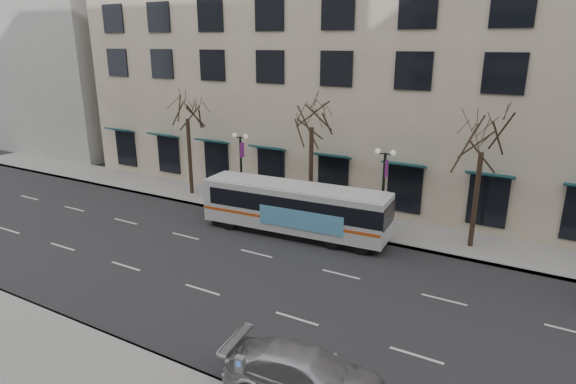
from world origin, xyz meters
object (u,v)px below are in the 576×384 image
Objects in this scene: tree_far_left at (187,105)px; pay_station at (240,367)px; city_bus at (296,208)px; lamp_post_left at (241,167)px; silver_car at (307,376)px; tree_far_right at (484,134)px; tree_far_mid at (312,112)px; lamp_post_right at (383,188)px.

tree_far_left is 5.85× the size of pay_station.
city_bus is 8.01× the size of pay_station.
lamp_post_left reaches higher than silver_car.
silver_car is (17.49, -15.00, -5.89)m from tree_far_left.
tree_far_right is at bearing 2.29° from lamp_post_left.
tree_far_right is (20.00, 0.00, -0.28)m from tree_far_left.
tree_far_mid is at bearing 180.00° from tree_far_right.
pay_station is (5.67, -16.10, -5.72)m from tree_far_mid.
tree_far_mid is 6.41m from lamp_post_right.
pay_station is at bearing -72.22° from city_bus.
lamp_post_right is at bearing -6.83° from tree_far_mid.
tree_far_right is 0.71× the size of city_bus.
silver_car is (12.48, -14.40, -2.14)m from lamp_post_left.
lamp_post_right is at bearing -173.15° from tree_far_right.
tree_far_right is 1.55× the size of lamp_post_right.
pay_station is at bearing -87.55° from lamp_post_right.
tree_far_left reaches higher than city_bus.
tree_far_right reaches higher than pay_station.
silver_car is at bearing 29.17° from pay_station.
tree_far_right reaches higher than silver_car.
lamp_post_left is 10.00m from lamp_post_right.
tree_far_left reaches higher than lamp_post_left.
tree_far_left is 20.00m from tree_far_right.
tree_far_right is 1.55× the size of lamp_post_left.
silver_car is (2.48, -14.40, -2.14)m from lamp_post_right.
city_bus reaches higher than silver_car.
city_bus is at bearing -162.44° from tree_far_right.
lamp_post_left and lamp_post_right have the same top height.
lamp_post_left is at bearing 152.86° from city_bus.
tree_far_left reaches higher than silver_car.
tree_far_left is 12.04m from city_bus.
lamp_post_right is 5.24m from city_bus.
tree_far_right is at bearing 13.91° from city_bus.
lamp_post_left is at bearing 180.00° from lamp_post_right.
tree_far_right reaches higher than lamp_post_left.
city_bus is (5.52, -2.40, -1.27)m from lamp_post_left.
tree_far_left is 1.50× the size of silver_car.
city_bus is at bearing -151.85° from lamp_post_right.
tree_far_right reaches higher than lamp_post_right.
lamp_post_left reaches higher than pay_station.
lamp_post_right is 15.62m from pay_station.
tree_far_right is at bearing 72.86° from pay_station.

